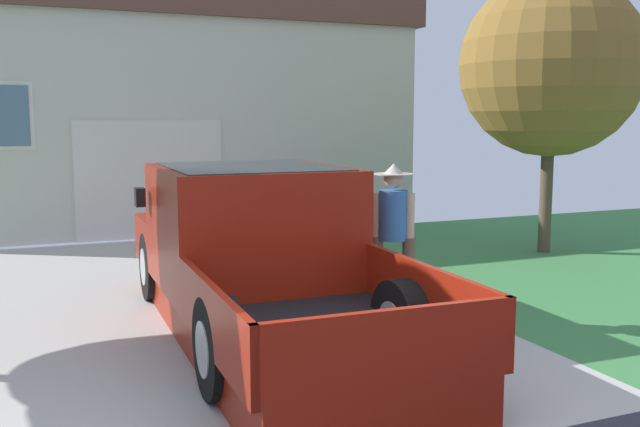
# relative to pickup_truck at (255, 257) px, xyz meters

# --- Properties ---
(pickup_truck) EXTENTS (2.04, 5.36, 1.66)m
(pickup_truck) POSITION_rel_pickup_truck_xyz_m (0.00, 0.00, 0.00)
(pickup_truck) COLOR maroon
(pickup_truck) RESTS_ON ground
(person_with_hat) EXTENTS (0.42, 0.41, 1.68)m
(person_with_hat) POSITION_rel_pickup_truck_xyz_m (1.41, -0.36, 0.24)
(person_with_hat) COLOR brown
(person_with_hat) RESTS_ON ground
(handbag) EXTENTS (0.31, 0.18, 0.41)m
(handbag) POSITION_rel_pickup_truck_xyz_m (1.31, -0.69, -0.61)
(handbag) COLOR beige
(handbag) RESTS_ON ground
(house_with_garage) EXTENTS (9.38, 5.80, 5.03)m
(house_with_garage) POSITION_rel_pickup_truck_xyz_m (0.86, 8.85, 1.81)
(house_with_garage) COLOR beige
(house_with_garage) RESTS_ON ground
(front_yard_tree) EXTENTS (2.83, 2.83, 4.38)m
(front_yard_tree) POSITION_rel_pickup_truck_xyz_m (5.49, 2.10, 2.18)
(front_yard_tree) COLOR brown
(front_yard_tree) RESTS_ON ground
(wheeled_trash_bin) EXTENTS (0.60, 0.72, 1.05)m
(wheeled_trash_bin) POSITION_rel_pickup_truck_xyz_m (2.79, 4.74, -0.17)
(wheeled_trash_bin) COLOR #286B38
(wheeled_trash_bin) RESTS_ON ground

